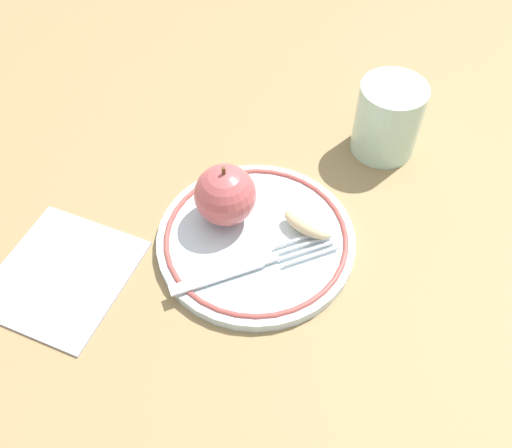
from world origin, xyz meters
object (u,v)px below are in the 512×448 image
napkin_folded (62,274)px  apple_red_whole (227,192)px  apple_slice_front (307,224)px  drinking_glass (388,119)px  plate (256,240)px  fork (250,266)px

napkin_folded → apple_red_whole: bearing=45.9°
apple_slice_front → drinking_glass: 0.17m
plate → fork: fork is taller
apple_slice_front → drinking_glass: (0.04, 0.17, 0.02)m
plate → drinking_glass: 0.22m
apple_slice_front → drinking_glass: drinking_glass is taller
apple_slice_front → napkin_folded: apple_slice_front is taller
drinking_glass → apple_slice_front: bearing=-103.3°
fork → napkin_folded: 0.20m
plate → apple_red_whole: bearing=155.2°
apple_slice_front → napkin_folded: (-0.22, -0.14, -0.02)m
apple_red_whole → apple_slice_front: 0.09m
drinking_glass → napkin_folded: drinking_glass is taller
apple_slice_front → fork: 0.08m
napkin_folded → apple_slice_front: bearing=33.5°
plate → apple_red_whole: (-0.04, 0.02, 0.04)m
drinking_glass → napkin_folded: (-0.26, -0.31, -0.04)m
apple_red_whole → drinking_glass: bearing=54.4°
plate → napkin_folded: size_ratio=1.49×
fork → apple_slice_front: bearing=17.0°
apple_slice_front → fork: size_ratio=0.40×
plate → napkin_folded: plate is taller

